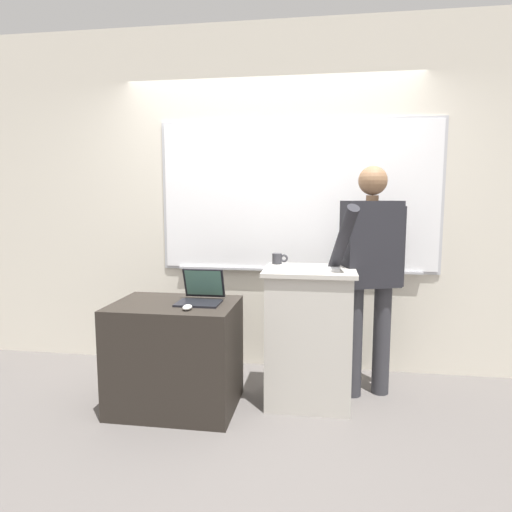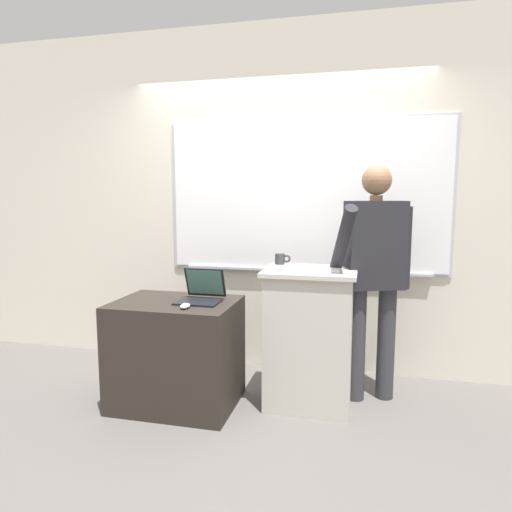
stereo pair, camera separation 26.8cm
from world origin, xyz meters
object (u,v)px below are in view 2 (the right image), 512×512
side_desk (176,353)px  computer_mouse_by_laptop (185,306)px  coffee_mug (281,259)px  person_presenter (374,267)px  lectern_podium (309,337)px  wireless_keyboard (309,269)px  laptop (202,292)px

side_desk → computer_mouse_by_laptop: 0.46m
side_desk → coffee_mug: 1.04m
person_presenter → lectern_podium: bearing=-175.7°
lectern_podium → wireless_keyboard: bearing=-92.2°
lectern_podium → person_presenter: 0.69m
laptop → lectern_podium: bearing=12.0°
side_desk → wireless_keyboard: 1.13m
computer_mouse_by_laptop → coffee_mug: bearing=48.2°
lectern_podium → laptop: 0.84m
lectern_podium → coffee_mug: size_ratio=8.23×
person_presenter → laptop: size_ratio=5.60×
wireless_keyboard → side_desk: bearing=-170.3°
side_desk → laptop: (0.18, 0.06, 0.45)m
wireless_keyboard → laptop: bearing=-172.8°
lectern_podium → computer_mouse_by_laptop: (-0.79, -0.40, 0.28)m
side_desk → person_presenter: 1.56m
lectern_podium → computer_mouse_by_laptop: bearing=-152.9°
person_presenter → laptop: (-1.19, -0.35, -0.17)m
side_desk → computer_mouse_by_laptop: computer_mouse_by_laptop is taller
laptop → computer_mouse_by_laptop: (-0.03, -0.24, -0.05)m
wireless_keyboard → computer_mouse_by_laptop: bearing=-156.8°
lectern_podium → coffee_mug: coffee_mug is taller
wireless_keyboard → coffee_mug: bearing=133.5°
lectern_podium → person_presenter: (0.44, 0.19, 0.50)m
side_desk → computer_mouse_by_laptop: size_ratio=8.63×
laptop → wireless_keyboard: 0.78m
person_presenter → computer_mouse_by_laptop: (-1.22, -0.59, -0.22)m
person_presenter → laptop: person_presenter is taller
person_presenter → computer_mouse_by_laptop: size_ratio=17.25×
side_desk → laptop: laptop is taller
lectern_podium → person_presenter: size_ratio=0.58×
side_desk → laptop: size_ratio=2.80×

